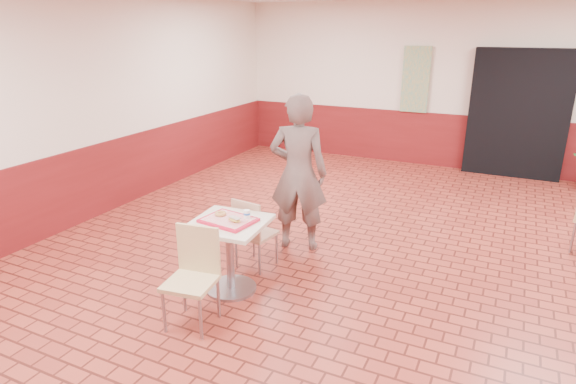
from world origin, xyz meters
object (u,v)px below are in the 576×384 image
at_px(main_table, 230,244).
at_px(ring_donut, 220,214).
at_px(long_john_donut, 234,220).
at_px(serving_tray, 228,220).
at_px(customer, 298,173).
at_px(chair_main_front, 194,271).
at_px(chair_main_back, 252,230).
at_px(paper_cup, 247,214).

height_order(main_table, ring_donut, ring_donut).
xyz_separation_m(ring_donut, long_john_donut, (0.21, -0.08, 0.00)).
xyz_separation_m(main_table, ring_donut, (-0.12, 0.04, 0.29)).
bearing_deg(main_table, serving_tray, 0.00).
height_order(customer, ring_donut, customer).
bearing_deg(customer, chair_main_front, 69.70).
bearing_deg(chair_main_back, paper_cup, 121.79).
height_order(chair_main_back, long_john_donut, long_john_donut).
height_order(chair_main_front, customer, customer).
bearing_deg(serving_tray, main_table, 0.00).
height_order(ring_donut, long_john_donut, long_john_donut).
xyz_separation_m(chair_main_back, long_john_donut, (0.12, -0.54, 0.34)).
bearing_deg(long_john_donut, paper_cup, 65.55).
bearing_deg(serving_tray, chair_main_back, 93.18).
distance_m(chair_main_back, customer, 0.89).
distance_m(serving_tray, long_john_donut, 0.11).
height_order(long_john_donut, paper_cup, paper_cup).
relative_size(chair_main_back, long_john_donut, 5.09).
height_order(main_table, chair_main_back, chair_main_back).
distance_m(chair_main_front, ring_donut, 0.71).
relative_size(chair_main_front, ring_donut, 7.78).
relative_size(main_table, customer, 0.40).
bearing_deg(ring_donut, customer, 75.49).
distance_m(chair_main_back, ring_donut, 0.58).
height_order(main_table, long_john_donut, long_john_donut).
distance_m(chair_main_front, customer, 1.88).
bearing_deg(long_john_donut, ring_donut, 159.50).
height_order(chair_main_back, serving_tray, chair_main_back).
distance_m(main_table, customer, 1.31).
xyz_separation_m(customer, long_john_donut, (-0.10, -1.26, -0.13)).
distance_m(customer, ring_donut, 1.23).
bearing_deg(long_john_donut, chair_main_front, -99.16).
relative_size(main_table, long_john_donut, 4.69).
xyz_separation_m(chair_main_front, serving_tray, (-0.00, 0.59, 0.26)).
height_order(chair_main_front, chair_main_back, chair_main_front).
relative_size(chair_main_back, customer, 0.44).
relative_size(main_table, serving_tray, 1.53).
height_order(chair_main_back, paper_cup, paper_cup).
relative_size(customer, serving_tray, 3.79).
height_order(main_table, customer, customer).
relative_size(long_john_donut, paper_cup, 1.96).
relative_size(main_table, chair_main_front, 0.84).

